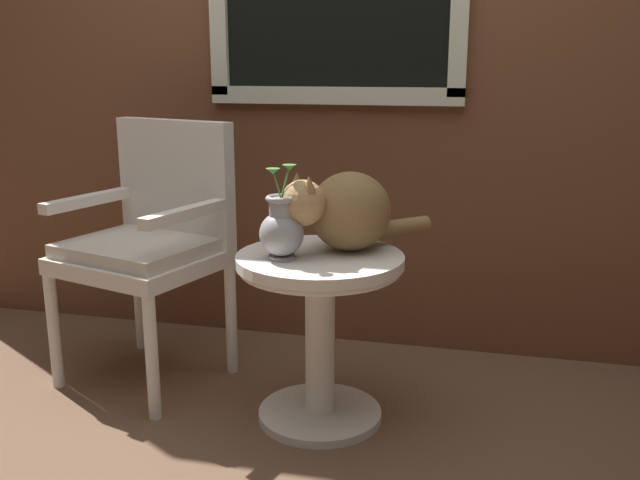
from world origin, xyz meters
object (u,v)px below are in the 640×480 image
(wicker_side_table, at_px, (320,307))
(cat, at_px, (345,210))
(wicker_chair, at_px, (152,234))
(pewter_vase_with_ivy, at_px, (282,229))

(wicker_side_table, bearing_deg, cat, 48.49)
(wicker_side_table, bearing_deg, wicker_chair, 163.31)
(wicker_chair, xyz_separation_m, cat, (0.77, -0.13, 0.16))
(wicker_side_table, bearing_deg, pewter_vase_with_ivy, -144.18)
(wicker_side_table, relative_size, pewter_vase_with_ivy, 1.96)
(cat, height_order, pewter_vase_with_ivy, pewter_vase_with_ivy)
(cat, bearing_deg, wicker_side_table, -131.51)
(wicker_side_table, relative_size, wicker_chair, 0.59)
(cat, distance_m, pewter_vase_with_ivy, 0.23)
(wicker_side_table, height_order, wicker_chair, wicker_chair)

